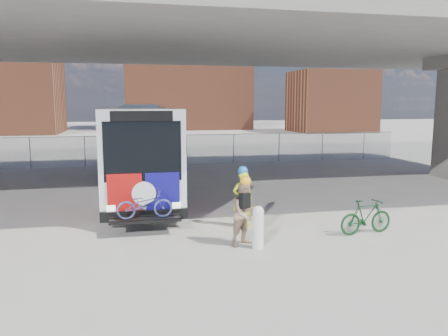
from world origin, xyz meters
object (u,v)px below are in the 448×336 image
object	(u,v)px
cyclist_tan	(245,213)
bollard	(258,226)
bus	(139,142)
bike_parked	(366,217)
cyclist_hivis	(243,197)

from	to	relation	value
cyclist_tan	bollard	bearing A→B (deg)	-77.79
bus	bike_parked	world-z (taller)	bus
bus	cyclist_hivis	bearing A→B (deg)	-65.15
bus	cyclist_tan	size ratio (longest dim) A/B	6.95
cyclist_hivis	bollard	bearing A→B (deg)	84.82
cyclist_hivis	cyclist_tan	world-z (taller)	cyclist_hivis
cyclist_hivis	bike_parked	distance (m)	3.61
cyclist_tan	cyclist_hivis	bearing A→B (deg)	50.47
bus	bollard	xyz separation A→B (m)	(2.82, -8.38, -1.51)
bus	cyclist_tan	xyz separation A→B (m)	(2.56, -8.07, -1.23)
bus	bike_parked	bearing A→B (deg)	-51.69
bollard	cyclist_hivis	distance (m)	2.07
cyclist_tan	bike_parked	distance (m)	3.66
cyclist_tan	bike_parked	xyz separation A→B (m)	(3.63, 0.23, -0.37)
cyclist_hivis	bus	bearing A→B (deg)	-67.03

